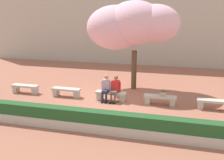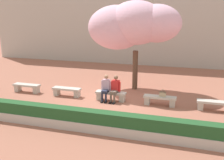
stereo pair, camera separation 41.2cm
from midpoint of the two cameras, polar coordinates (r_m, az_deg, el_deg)
name	(u,v)px [view 2 (the right image)]	position (r m, az deg, el deg)	size (l,w,h in m)	color
ground_plane	(111,100)	(13.05, 0.65, -4.47)	(100.00, 100.00, 0.00)	#9E604C
building_facade	(150,16)	(23.39, 8.70, 13.63)	(28.00, 4.00, 7.87)	#B7B2A8
stone_bench_west_end	(27,87)	(14.97, -17.31, -1.46)	(1.51, 0.43, 0.45)	#BCB7AD
stone_bench_near_west	(67,91)	(13.79, -8.99, -2.31)	(1.51, 0.43, 0.45)	#BCB7AD
stone_bench_center	(111,95)	(12.96, 0.65, -3.24)	(1.51, 0.43, 0.45)	#BCB7AD
stone_bench_near_east	(160,99)	(12.53, 11.30, -4.16)	(1.51, 0.43, 0.45)	#BCB7AD
stone_bench_east_end	(214,104)	(12.56, 22.30, -4.96)	(1.51, 0.43, 0.45)	#BCB7AD
person_seated_left	(106,87)	(12.86, -0.44, -1.50)	(0.51, 0.69, 1.29)	black
person_seated_right	(115,88)	(12.73, 1.61, -1.67)	(0.51, 0.71, 1.29)	black
handbag	(163,94)	(12.44, 11.90, -2.95)	(0.30, 0.15, 0.34)	tan
cherry_tree_main	(133,25)	(14.51, 5.49, 11.85)	(5.07, 3.05, 4.87)	#513828
planter_hedge_foreground	(83,120)	(9.83, -5.13, -8.68)	(13.67, 0.50, 0.80)	#BCB7AD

